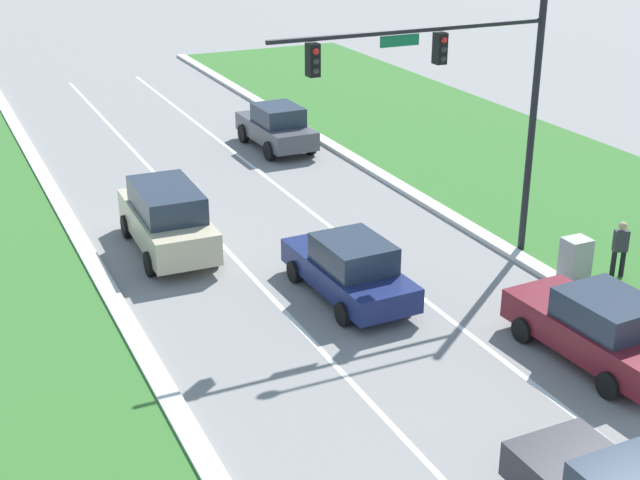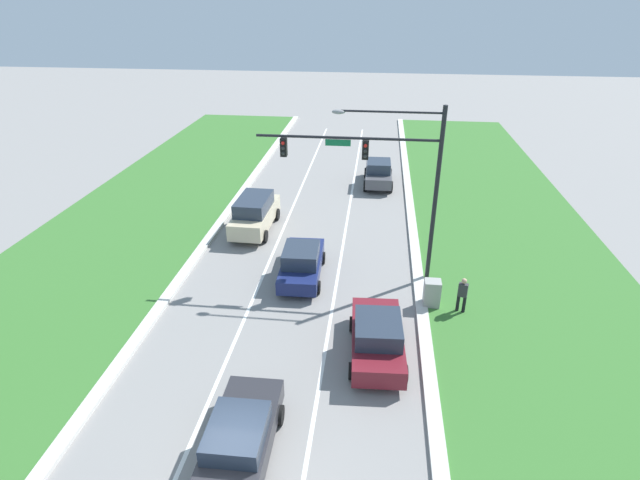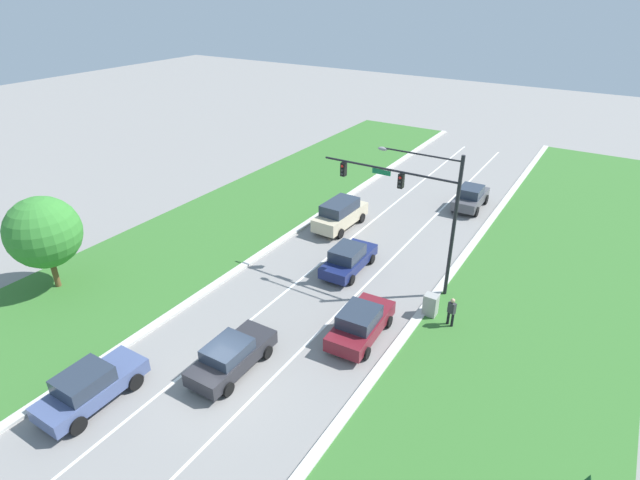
{
  "view_description": "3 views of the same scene",
  "coord_description": "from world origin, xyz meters",
  "px_view_note": "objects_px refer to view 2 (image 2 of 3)",
  "views": [
    {
      "loc": [
        -9.58,
        -7.57,
        10.43
      ],
      "look_at": [
        -0.7,
        11.45,
        1.7
      ],
      "focal_mm": 50.0,
      "sensor_mm": 36.0,
      "label": 1
    },
    {
      "loc": [
        3.39,
        -9.17,
        12.32
      ],
      "look_at": [
        0.74,
        13.3,
        1.06
      ],
      "focal_mm": 28.0,
      "sensor_mm": 36.0,
      "label": 2
    },
    {
      "loc": [
        12.58,
        -12.02,
        15.85
      ],
      "look_at": [
        -1.76,
        11.0,
        1.72
      ],
      "focal_mm": 28.0,
      "sensor_mm": 36.0,
      "label": 3
    }
  ],
  "objects_px": {
    "burgundy_sedan": "(377,337)",
    "traffic_signal_mast": "(386,168)",
    "charcoal_sedan": "(240,439)",
    "pedestrian": "(462,294)",
    "champagne_suv": "(255,213)",
    "graphite_sedan": "(378,173)",
    "navy_sedan": "(302,262)",
    "utility_cabinet": "(432,294)"
  },
  "relations": [
    {
      "from": "champagne_suv",
      "to": "graphite_sedan",
      "type": "bearing_deg",
      "value": 51.83
    },
    {
      "from": "graphite_sedan",
      "to": "pedestrian",
      "type": "bearing_deg",
      "value": -77.46
    },
    {
      "from": "traffic_signal_mast",
      "to": "burgundy_sedan",
      "type": "bearing_deg",
      "value": -90.49
    },
    {
      "from": "pedestrian",
      "to": "charcoal_sedan",
      "type": "bearing_deg",
      "value": 67.4
    },
    {
      "from": "utility_cabinet",
      "to": "navy_sedan",
      "type": "bearing_deg",
      "value": 163.21
    },
    {
      "from": "navy_sedan",
      "to": "champagne_suv",
      "type": "relative_size",
      "value": 0.93
    },
    {
      "from": "traffic_signal_mast",
      "to": "charcoal_sedan",
      "type": "relative_size",
      "value": 1.81
    },
    {
      "from": "pedestrian",
      "to": "burgundy_sedan",
      "type": "bearing_deg",
      "value": 61.12
    },
    {
      "from": "navy_sedan",
      "to": "pedestrian",
      "type": "height_order",
      "value": "pedestrian"
    },
    {
      "from": "burgundy_sedan",
      "to": "charcoal_sedan",
      "type": "relative_size",
      "value": 1.01
    },
    {
      "from": "burgundy_sedan",
      "to": "pedestrian",
      "type": "bearing_deg",
      "value": 39.41
    },
    {
      "from": "champagne_suv",
      "to": "traffic_signal_mast",
      "type": "bearing_deg",
      "value": -30.46
    },
    {
      "from": "navy_sedan",
      "to": "charcoal_sedan",
      "type": "relative_size",
      "value": 1.02
    },
    {
      "from": "charcoal_sedan",
      "to": "pedestrian",
      "type": "height_order",
      "value": "pedestrian"
    },
    {
      "from": "graphite_sedan",
      "to": "utility_cabinet",
      "type": "xyz_separation_m",
      "value": [
        2.5,
        -15.15,
        -0.27
      ]
    },
    {
      "from": "navy_sedan",
      "to": "pedestrian",
      "type": "bearing_deg",
      "value": -18.52
    },
    {
      "from": "burgundy_sedan",
      "to": "champagne_suv",
      "type": "height_order",
      "value": "champagne_suv"
    },
    {
      "from": "burgundy_sedan",
      "to": "utility_cabinet",
      "type": "distance_m",
      "value": 4.24
    },
    {
      "from": "champagne_suv",
      "to": "charcoal_sedan",
      "type": "height_order",
      "value": "champagne_suv"
    },
    {
      "from": "burgundy_sedan",
      "to": "charcoal_sedan",
      "type": "height_order",
      "value": "burgundy_sedan"
    },
    {
      "from": "traffic_signal_mast",
      "to": "pedestrian",
      "type": "xyz_separation_m",
      "value": [
        3.46,
        -2.68,
        -4.53
      ]
    },
    {
      "from": "navy_sedan",
      "to": "champagne_suv",
      "type": "bearing_deg",
      "value": 122.77
    },
    {
      "from": "champagne_suv",
      "to": "utility_cabinet",
      "type": "bearing_deg",
      "value": -34.37
    },
    {
      "from": "graphite_sedan",
      "to": "pedestrian",
      "type": "relative_size",
      "value": 2.65
    },
    {
      "from": "graphite_sedan",
      "to": "utility_cabinet",
      "type": "relative_size",
      "value": 3.5
    },
    {
      "from": "burgundy_sedan",
      "to": "navy_sedan",
      "type": "height_order",
      "value": "burgundy_sedan"
    },
    {
      "from": "charcoal_sedan",
      "to": "pedestrian",
      "type": "relative_size",
      "value": 2.69
    },
    {
      "from": "burgundy_sedan",
      "to": "champagne_suv",
      "type": "xyz_separation_m",
      "value": [
        -7.11,
        10.36,
        0.21
      ]
    },
    {
      "from": "charcoal_sedan",
      "to": "pedestrian",
      "type": "xyz_separation_m",
      "value": [
        7.38,
        8.39,
        0.14
      ]
    },
    {
      "from": "traffic_signal_mast",
      "to": "pedestrian",
      "type": "bearing_deg",
      "value": -37.79
    },
    {
      "from": "traffic_signal_mast",
      "to": "champagne_suv",
      "type": "distance_m",
      "value": 9.53
    },
    {
      "from": "navy_sedan",
      "to": "charcoal_sedan",
      "type": "bearing_deg",
      "value": -92.99
    },
    {
      "from": "graphite_sedan",
      "to": "utility_cabinet",
      "type": "bearing_deg",
      "value": -81.55
    },
    {
      "from": "graphite_sedan",
      "to": "pedestrian",
      "type": "xyz_separation_m",
      "value": [
        3.71,
        -15.49,
        0.03
      ]
    },
    {
      "from": "pedestrian",
      "to": "graphite_sedan",
      "type": "bearing_deg",
      "value": -57.8
    },
    {
      "from": "burgundy_sedan",
      "to": "navy_sedan",
      "type": "distance_m",
      "value": 6.48
    },
    {
      "from": "traffic_signal_mast",
      "to": "navy_sedan",
      "type": "height_order",
      "value": "traffic_signal_mast"
    },
    {
      "from": "traffic_signal_mast",
      "to": "navy_sedan",
      "type": "relative_size",
      "value": 1.78
    },
    {
      "from": "graphite_sedan",
      "to": "charcoal_sedan",
      "type": "distance_m",
      "value": 24.16
    },
    {
      "from": "navy_sedan",
      "to": "graphite_sedan",
      "type": "distance_m",
      "value": 13.79
    },
    {
      "from": "charcoal_sedan",
      "to": "pedestrian",
      "type": "distance_m",
      "value": 11.17
    },
    {
      "from": "burgundy_sedan",
      "to": "traffic_signal_mast",
      "type": "bearing_deg",
      "value": 86.53
    }
  ]
}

